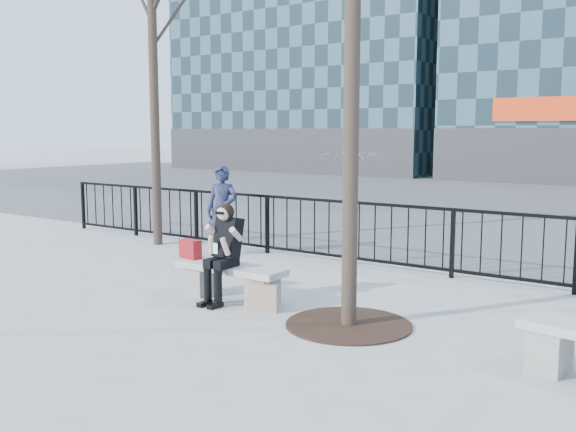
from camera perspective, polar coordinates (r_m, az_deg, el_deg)
The scene contains 10 objects.
ground at distance 8.86m, azimuth -5.12°, elevation -7.44°, with size 120.00×120.00×0.00m, color gray.
street_surface at distance 22.37m, azimuth 20.32°, elevation 1.25°, with size 60.00×23.00×0.01m, color #474747.
railing at distance 11.17m, azimuth 4.75°, elevation -1.40°, with size 14.00×0.06×1.10m.
tree_grate at distance 7.74m, azimuth 5.41°, elevation -9.59°, with size 1.50×1.50×0.02m, color black.
bench_main at distance 8.79m, azimuth -5.15°, elevation -5.54°, with size 1.65×0.46×0.49m.
seated_woman at distance 8.59m, azimuth -5.86°, elevation -3.34°, with size 0.50×0.64×1.34m.
handbag at distance 9.23m, azimuth -8.67°, elevation -2.91°, with size 0.33×0.15×0.27m, color maroon.
shopping_bag at distance 8.23m, azimuth -2.25°, elevation -7.30°, with size 0.38×0.14×0.36m, color #CBAE90.
standing_man at distance 11.85m, azimuth -5.87°, elevation 0.47°, with size 0.61×0.40×1.66m, color black.
vendor_umbrella at distance 16.53m, azimuth 5.45°, elevation 2.90°, with size 2.07×2.11×1.90m, color yellow.
Camera 1 is at (5.50, -6.56, 2.30)m, focal length 40.00 mm.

